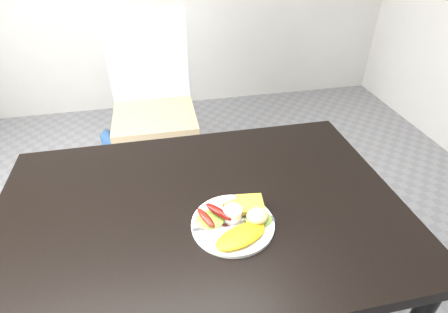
% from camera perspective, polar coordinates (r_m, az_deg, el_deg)
% --- Properties ---
extents(dining_table, '(1.20, 0.80, 0.04)m').
position_cam_1_polar(dining_table, '(1.06, -3.76, -8.78)').
color(dining_table, black).
rests_on(dining_table, ground).
extents(dining_chair, '(0.49, 0.49, 0.06)m').
position_cam_1_polar(dining_chair, '(2.16, -11.26, 6.38)').
color(dining_chair, tan).
rests_on(dining_chair, ground).
extents(person, '(0.64, 0.54, 1.51)m').
position_cam_1_polar(person, '(1.62, -9.14, 8.66)').
color(person, '#2C5388').
rests_on(person, ground).
extents(plate, '(0.23, 0.23, 0.01)m').
position_cam_1_polar(plate, '(0.99, 1.45, -10.94)').
color(plate, white).
rests_on(plate, dining_table).
extents(lettuce_left, '(0.08, 0.08, 0.01)m').
position_cam_1_polar(lettuce_left, '(0.98, -2.35, -10.23)').
color(lettuce_left, '#68A42F').
rests_on(lettuce_left, plate).
extents(lettuce_right, '(0.09, 0.08, 0.01)m').
position_cam_1_polar(lettuce_right, '(0.99, 5.61, -10.01)').
color(lettuce_right, olive).
rests_on(lettuce_right, plate).
extents(omelette, '(0.17, 0.12, 0.02)m').
position_cam_1_polar(omelette, '(0.93, 2.74, -12.87)').
color(omelette, orange).
rests_on(omelette, plate).
extents(sausage_a, '(0.05, 0.09, 0.02)m').
position_cam_1_polar(sausage_a, '(0.97, -2.98, -9.96)').
color(sausage_a, '#610D0B').
rests_on(sausage_a, lettuce_left).
extents(sausage_b, '(0.08, 0.09, 0.02)m').
position_cam_1_polar(sausage_b, '(0.98, -0.94, -9.01)').
color(sausage_b, '#5A0100').
rests_on(sausage_b, lettuce_left).
extents(ramekin, '(0.06, 0.06, 0.03)m').
position_cam_1_polar(ramekin, '(0.98, 1.43, -9.24)').
color(ramekin, white).
rests_on(ramekin, plate).
extents(toast_a, '(0.08, 0.08, 0.01)m').
position_cam_1_polar(toast_a, '(1.01, 2.30, -8.33)').
color(toast_a, brown).
rests_on(toast_a, plate).
extents(toast_b, '(0.08, 0.08, 0.01)m').
position_cam_1_polar(toast_b, '(1.01, 4.30, -7.75)').
color(toast_b, olive).
rests_on(toast_b, toast_a).
extents(potato_salad, '(0.08, 0.08, 0.03)m').
position_cam_1_polar(potato_salad, '(0.97, 5.52, -9.63)').
color(potato_salad, beige).
rests_on(potato_salad, lettuce_right).
extents(fork, '(0.17, 0.02, 0.00)m').
position_cam_1_polar(fork, '(0.97, -0.07, -11.27)').
color(fork, '#ADAFB7').
rests_on(fork, plate).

